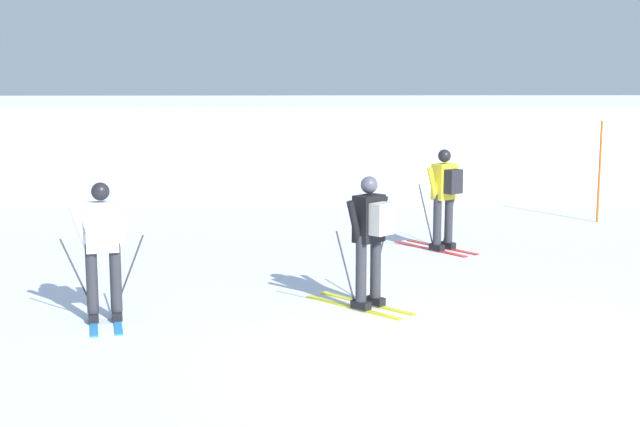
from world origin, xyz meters
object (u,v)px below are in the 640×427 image
object	(u,v)px
skier_yellow	(445,194)
skier_black	(370,235)
skier_white	(103,248)
trail_marker_pole	(600,172)

from	to	relation	value
skier_yellow	skier_black	bearing A→B (deg)	-112.84
skier_yellow	skier_white	bearing A→B (deg)	-139.20
skier_black	trail_marker_pole	bearing A→B (deg)	51.52
skier_black	trail_marker_pole	distance (m)	8.10
skier_white	skier_yellow	world-z (taller)	same
skier_black	skier_yellow	bearing A→B (deg)	67.16
skier_black	trail_marker_pole	size ratio (longest dim) A/B	0.85
skier_white	skier_yellow	size ratio (longest dim) A/B	1.00
skier_black	skier_white	distance (m)	3.30
skier_white	skier_yellow	bearing A→B (deg)	40.80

